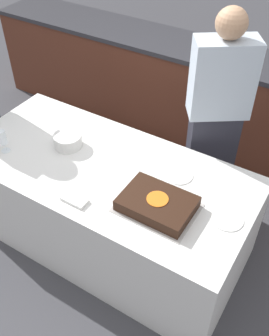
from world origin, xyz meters
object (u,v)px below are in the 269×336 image
at_px(wine_glass, 2,138).
at_px(cake, 157,204).
at_px(person_cutting_cake, 215,123).
at_px(plate_stack, 68,141).

bearing_deg(wine_glass, cake, 4.09).
relative_size(cake, person_cutting_cake, 0.28).
height_order(cake, person_cutting_cake, person_cutting_cake).
bearing_deg(person_cutting_cake, wine_glass, 3.88).
bearing_deg(cake, wine_glass, -175.91).
relative_size(plate_stack, person_cutting_cake, 0.12).
bearing_deg(plate_stack, cake, -13.00).
bearing_deg(plate_stack, person_cutting_cake, 38.15).
bearing_deg(cake, person_cutting_cake, 90.00).
bearing_deg(wine_glass, plate_stack, 39.09).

